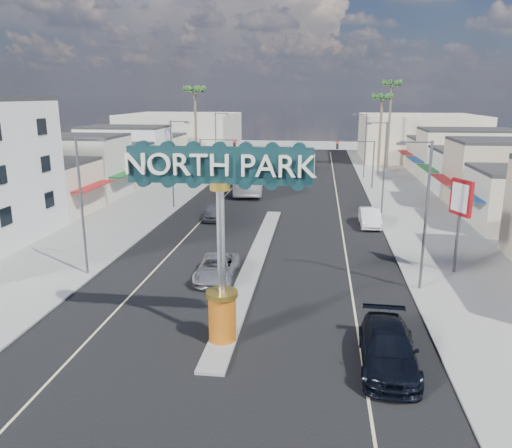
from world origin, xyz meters
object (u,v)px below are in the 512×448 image
(palm_right_mid, at_px, (382,101))
(car_parked_left, at_px, (213,212))
(car_parked_right, at_px, (370,217))
(suv_right, at_px, (388,348))
(city_bus, at_px, (250,175))
(palm_left_far, at_px, (195,95))
(traffic_signal_left, at_px, (214,152))
(streetlight_r_mid, at_px, (383,163))
(palm_right_far, at_px, (392,89))
(streetlight_r_far, at_px, (364,142))
(streetlight_r_near, at_px, (424,209))
(streetlight_l_near, at_px, (84,199))
(streetlight_l_far, at_px, (217,141))
(suv_left, at_px, (217,268))
(streetlight_l_mid, at_px, (173,160))
(gateway_sign, at_px, (221,223))
(bank_pylon_sign, at_px, (461,203))
(traffic_signal_right, at_px, (359,154))

(palm_right_mid, xyz_separation_m, car_parked_left, (-18.50, -30.16, -9.87))
(car_parked_right, bearing_deg, suv_right, -93.44)
(city_bus, bearing_deg, car_parked_right, -56.16)
(palm_left_far, bearing_deg, traffic_signal_left, -57.57)
(streetlight_r_mid, bearing_deg, palm_right_far, 81.88)
(streetlight_r_far, relative_size, car_parked_right, 1.83)
(streetlight_r_far, bearing_deg, streetlight_r_near, -90.00)
(streetlight_l_near, relative_size, streetlight_l_far, 1.00)
(traffic_signal_left, height_order, suv_left, traffic_signal_left)
(streetlight_l_mid, bearing_deg, gateway_sign, -69.58)
(traffic_signal_left, distance_m, streetlight_r_mid, 24.11)
(streetlight_r_mid, height_order, car_parked_left, streetlight_r_mid)
(bank_pylon_sign, bearing_deg, streetlight_l_near, 164.86)
(streetlight_r_near, distance_m, palm_left_far, 46.80)
(streetlight_l_mid, xyz_separation_m, suv_right, (17.97, -29.23, -4.22))
(gateway_sign, xyz_separation_m, city_bus, (-4.17, 39.24, -4.03))
(suv_left, distance_m, city_bus, 30.98)
(traffic_signal_left, height_order, suv_right, traffic_signal_left)
(streetlight_r_near, bearing_deg, bank_pylon_sign, 48.08)
(traffic_signal_right, relative_size, palm_left_far, 0.46)
(gateway_sign, bearing_deg, city_bus, 96.06)
(palm_right_mid, xyz_separation_m, suv_right, (-5.47, -55.23, -9.75))
(palm_left_far, relative_size, palm_right_far, 0.93)
(streetlight_l_mid, height_order, palm_right_mid, palm_right_mid)
(streetlight_l_far, height_order, suv_left, streetlight_l_far)
(suv_right, distance_m, car_parked_right, 24.42)
(streetlight_r_near, distance_m, bank_pylon_sign, 4.44)
(streetlight_r_mid, distance_m, streetlight_r_far, 22.00)
(streetlight_r_far, bearing_deg, palm_right_far, 65.45)
(streetlight_r_mid, xyz_separation_m, car_parked_left, (-15.93, -4.16, -4.33))
(gateway_sign, relative_size, suv_left, 1.76)
(traffic_signal_right, height_order, streetlight_r_mid, streetlight_r_mid)
(streetlight_r_near, distance_m, streetlight_r_mid, 20.00)
(streetlight_r_mid, relative_size, palm_right_far, 0.64)
(suv_left, bearing_deg, gateway_sign, -77.93)
(streetlight_r_near, distance_m, suv_left, 13.17)
(palm_left_far, relative_size, palm_right_mid, 1.08)
(streetlight_l_far, relative_size, palm_right_mid, 0.74)
(streetlight_l_near, xyz_separation_m, palm_left_far, (-2.57, 40.00, 6.43))
(streetlight_l_near, bearing_deg, suv_right, -27.20)
(streetlight_r_far, xyz_separation_m, palm_left_far, (-23.43, -2.00, 6.43))
(streetlight_r_mid, xyz_separation_m, streetlight_r_far, (0.00, 22.00, 0.00))
(traffic_signal_right, bearing_deg, traffic_signal_left, 180.00)
(streetlight_l_mid, relative_size, suv_left, 1.73)
(streetlight_r_far, bearing_deg, traffic_signal_left, -157.80)
(traffic_signal_left, relative_size, streetlight_r_far, 0.67)
(streetlight_l_mid, bearing_deg, streetlight_r_near, -43.79)
(gateway_sign, xyz_separation_m, palm_left_far, (-13.00, 48.02, 5.57))
(streetlight_r_near, bearing_deg, streetlight_l_mid, 136.21)
(suv_left, relative_size, city_bus, 0.38)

